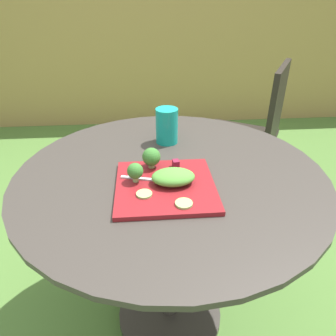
% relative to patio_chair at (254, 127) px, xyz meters
% --- Properties ---
extents(ground_plane, '(12.00, 12.00, 0.00)m').
position_rel_patio_chair_xyz_m(ground_plane, '(-0.59, -0.85, -0.53)').
color(ground_plane, '#4C7533').
extents(bamboo_fence, '(8.00, 0.08, 1.44)m').
position_rel_patio_chair_xyz_m(bamboo_fence, '(-0.59, 1.47, 0.20)').
color(bamboo_fence, '#9E7F47').
rests_on(bamboo_fence, ground_plane).
extents(patio_table, '(1.00, 1.00, 0.75)m').
position_rel_patio_chair_xyz_m(patio_table, '(-0.59, -0.85, -0.02)').
color(patio_table, '#38332D').
rests_on(patio_table, ground_plane).
extents(patio_chair, '(0.60, 0.60, 0.90)m').
position_rel_patio_chair_xyz_m(patio_chair, '(0.00, 0.00, 0.00)').
color(patio_chair, black).
rests_on(patio_chair, ground_plane).
extents(salad_plate, '(0.29, 0.29, 0.01)m').
position_rel_patio_chair_xyz_m(salad_plate, '(-0.61, -0.95, 0.23)').
color(salad_plate, maroon).
rests_on(salad_plate, patio_table).
extents(drinking_glass, '(0.08, 0.08, 0.13)m').
position_rel_patio_chair_xyz_m(drinking_glass, '(-0.58, -0.63, 0.28)').
color(drinking_glass, '#149989').
rests_on(drinking_glass, patio_table).
extents(fork, '(0.15, 0.06, 0.00)m').
position_rel_patio_chair_xyz_m(fork, '(-0.65, -0.93, 0.24)').
color(fork, silver).
rests_on(fork, salad_plate).
extents(lettuce_mound, '(0.13, 0.09, 0.04)m').
position_rel_patio_chair_xyz_m(lettuce_mound, '(-0.58, -0.95, 0.26)').
color(lettuce_mound, '#519338').
rests_on(lettuce_mound, salad_plate).
extents(broccoli_floret_0, '(0.06, 0.06, 0.07)m').
position_rel_patio_chair_xyz_m(broccoli_floret_0, '(-0.65, -0.85, 0.27)').
color(broccoli_floret_0, '#99B770').
rests_on(broccoli_floret_0, salad_plate).
extents(broccoli_floret_1, '(0.05, 0.05, 0.06)m').
position_rel_patio_chair_xyz_m(broccoli_floret_1, '(-0.70, -0.93, 0.27)').
color(broccoli_floret_1, '#99B770').
rests_on(broccoli_floret_1, salad_plate).
extents(cucumber_slice_0, '(0.05, 0.05, 0.01)m').
position_rel_patio_chair_xyz_m(cucumber_slice_0, '(-0.57, -1.06, 0.24)').
color(cucumber_slice_0, '#8EB766').
rests_on(cucumber_slice_0, salad_plate).
extents(cucumber_slice_1, '(0.04, 0.04, 0.01)m').
position_rel_patio_chair_xyz_m(cucumber_slice_1, '(-0.67, -1.00, 0.24)').
color(cucumber_slice_1, '#8EB766').
rests_on(cucumber_slice_1, salad_plate).
extents(beet_chunk_0, '(0.02, 0.03, 0.02)m').
position_rel_patio_chair_xyz_m(beet_chunk_0, '(-0.57, -0.85, 0.25)').
color(beet_chunk_0, maroon).
rests_on(beet_chunk_0, salad_plate).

